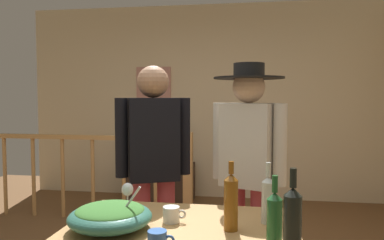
% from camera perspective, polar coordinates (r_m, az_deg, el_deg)
% --- Properties ---
extents(back_wall, '(5.07, 0.10, 2.71)m').
position_cam_1_polar(back_wall, '(5.31, 1.86, 2.81)').
color(back_wall, beige).
rests_on(back_wall, ground_plane).
extents(framed_picture, '(0.50, 0.03, 0.46)m').
position_cam_1_polar(framed_picture, '(5.39, -5.89, 5.66)').
color(framed_picture, tan).
extents(stair_railing, '(2.34, 0.10, 1.03)m').
position_cam_1_polar(stair_railing, '(4.39, -10.45, -7.21)').
color(stair_railing, '#B2844C').
rests_on(stair_railing, ground_plane).
extents(tv_console, '(0.90, 0.40, 0.52)m').
position_cam_1_polar(tv_console, '(5.20, -4.80, -9.43)').
color(tv_console, '#38281E').
rests_on(tv_console, ground_plane).
extents(flat_screen_tv, '(0.63, 0.12, 0.46)m').
position_cam_1_polar(flat_screen_tv, '(5.08, -4.91, -3.69)').
color(flat_screen_tv, black).
rests_on(flat_screen_tv, tv_console).
extents(salad_bowl, '(0.42, 0.42, 0.23)m').
position_cam_1_polar(salad_bowl, '(1.98, -12.41, -14.09)').
color(salad_bowl, '#337060').
rests_on(salad_bowl, serving_table).
extents(wine_glass, '(0.07, 0.07, 0.16)m').
position_cam_1_polar(wine_glass, '(2.28, -9.84, -10.61)').
color(wine_glass, silver).
rests_on(wine_glass, serving_table).
extents(wine_bottle_clear, '(0.07, 0.07, 0.32)m').
position_cam_1_polar(wine_bottle_clear, '(2.05, 11.54, -11.71)').
color(wine_bottle_clear, silver).
rests_on(wine_bottle_clear, serving_table).
extents(wine_bottle_amber, '(0.07, 0.07, 0.35)m').
position_cam_1_polar(wine_bottle_amber, '(1.91, 5.98, -12.24)').
color(wine_bottle_amber, brown).
rests_on(wine_bottle_amber, serving_table).
extents(wine_bottle_dark, '(0.07, 0.07, 0.38)m').
position_cam_1_polar(wine_bottle_dark, '(1.61, 15.13, -14.98)').
color(wine_bottle_dark, black).
rests_on(wine_bottle_dark, serving_table).
extents(wine_bottle_green, '(0.07, 0.07, 0.32)m').
position_cam_1_polar(wine_bottle_green, '(1.78, 12.50, -14.30)').
color(wine_bottle_green, '#1E5628').
rests_on(wine_bottle_green, serving_table).
extents(mug_white, '(0.13, 0.09, 0.08)m').
position_cam_1_polar(mug_white, '(2.05, -3.13, -14.23)').
color(mug_white, white).
rests_on(mug_white, serving_table).
extents(mug_blue, '(0.12, 0.08, 0.09)m').
position_cam_1_polar(mug_blue, '(1.71, -5.26, -17.89)').
color(mug_blue, '#3866B2').
rests_on(mug_blue, serving_table).
extents(person_standing_left, '(0.51, 0.34, 1.65)m').
position_cam_1_polar(person_standing_left, '(2.71, -5.90, -6.21)').
color(person_standing_left, '#9E3842').
rests_on(person_standing_left, ground_plane).
extents(person_standing_right, '(0.51, 0.48, 1.66)m').
position_cam_1_polar(person_standing_right, '(2.62, 8.58, -6.14)').
color(person_standing_right, '#9E3842').
rests_on(person_standing_right, ground_plane).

